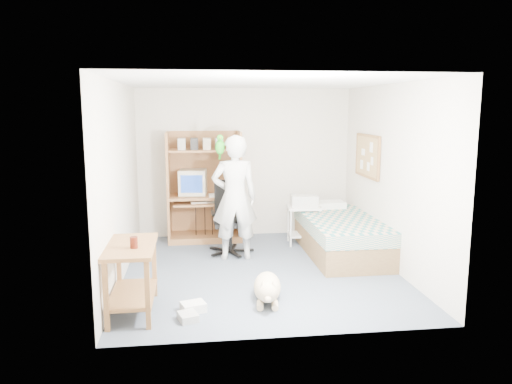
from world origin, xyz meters
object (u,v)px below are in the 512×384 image
Objects in this scene: computer_hutch at (204,191)px; person at (235,198)px; printer_cart at (304,219)px; side_desk at (132,268)px; dog at (267,288)px; bed at (341,235)px; office_chair at (230,228)px.

computer_hutch is 1.20m from person.
side_desk is at bearing -130.30° from printer_cart.
dog is (1.48, 0.13, -0.34)m from side_desk.
printer_cart is (2.43, 2.46, -0.08)m from side_desk.
side_desk is (-2.85, -1.82, 0.21)m from bed.
dog is 2.52m from printer_cart.
dog is at bearing -107.73° from printer_cart.
computer_hutch reaches higher than printer_cart.
computer_hutch is at bearing 110.59° from dog.
bed is at bearing -11.51° from office_chair.
dog is at bearing -77.31° from computer_hutch.
person reaches higher than dog.
office_chair is at bearing -66.59° from computer_hutch.
printer_cart is at bearing -17.03° from computer_hutch.
person is (1.26, 1.81, 0.41)m from side_desk.
office_chair is 1.74× the size of printer_cart.
office_chair reaches higher than bed.
bed reaches higher than printer_cart.
person is (0.41, -1.13, 0.08)m from computer_hutch.
person is at bearing 55.23° from side_desk.
bed is 1.86× the size of office_chair.
printer_cart is (0.94, 2.33, 0.25)m from dog.
printer_cart is (1.22, 0.34, 0.03)m from office_chair.
side_desk is at bearing -106.14° from computer_hutch.
dog is at bearing -129.04° from bed.
side_desk is 2.24m from person.
bed is 3.25× the size of printer_cart.
person reaches higher than computer_hutch.
bed is 1.12× the size of person.
printer_cart reaches higher than dog.
computer_hutch is 3.08m from side_desk.
side_desk is at bearing -147.50° from bed.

